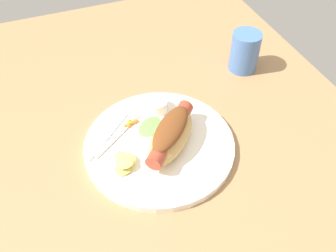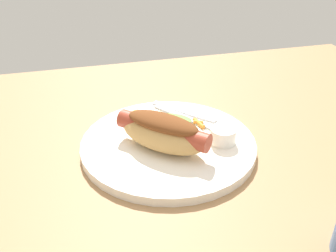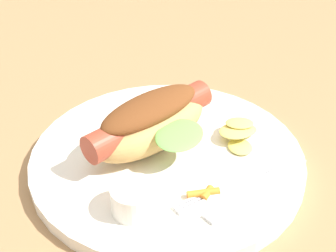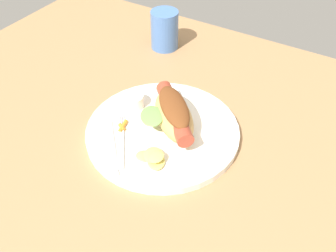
{
  "view_description": "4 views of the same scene",
  "coord_description": "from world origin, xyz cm",
  "px_view_note": "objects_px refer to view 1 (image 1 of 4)",
  "views": [
    {
      "loc": [
        -48.59,
        18.05,
        58.37
      ],
      "look_at": [
        -2.85,
        0.11,
        6.11
      ],
      "focal_mm": 39.02,
      "sensor_mm": 36.0,
      "label": 1
    },
    {
      "loc": [
        -17.25,
        -54.63,
        39.05
      ],
      "look_at": [
        -2.61,
        1.97,
        4.64
      ],
      "focal_mm": 41.95,
      "sensor_mm": 36.0,
      "label": 2
    },
    {
      "loc": [
        39.66,
        3.54,
        34.65
      ],
      "look_at": [
        -3.03,
        1.99,
        4.98
      ],
      "focal_mm": 50.6,
      "sensor_mm": 36.0,
      "label": 3
    },
    {
      "loc": [
        -31.97,
        48.74,
        53.48
      ],
      "look_at": [
        -4.41,
        2.89,
        3.94
      ],
      "focal_mm": 40.37,
      "sensor_mm": 36.0,
      "label": 4
    }
  ],
  "objects_px": {
    "plate": "(159,145)",
    "carrot_garnish": "(130,123)",
    "hot_dog": "(168,135)",
    "drinking_cup": "(245,51)",
    "fork": "(117,135)",
    "knife": "(107,136)",
    "sauce_ramekin": "(157,106)",
    "chips_pile": "(124,162)"
  },
  "relations": [
    {
      "from": "plate",
      "to": "carrot_garnish",
      "type": "relative_size",
      "value": 9.03
    },
    {
      "from": "hot_dog",
      "to": "drinking_cup",
      "type": "xyz_separation_m",
      "value": [
        0.19,
        -0.28,
        0.0
      ]
    },
    {
      "from": "fork",
      "to": "knife",
      "type": "distance_m",
      "value": 0.02
    },
    {
      "from": "fork",
      "to": "drinking_cup",
      "type": "height_order",
      "value": "drinking_cup"
    },
    {
      "from": "sauce_ramekin",
      "to": "knife",
      "type": "relative_size",
      "value": 0.31
    },
    {
      "from": "fork",
      "to": "knife",
      "type": "relative_size",
      "value": 0.88
    },
    {
      "from": "plate",
      "to": "hot_dog",
      "type": "relative_size",
      "value": 1.96
    },
    {
      "from": "plate",
      "to": "knife",
      "type": "height_order",
      "value": "knife"
    },
    {
      "from": "hot_dog",
      "to": "drinking_cup",
      "type": "distance_m",
      "value": 0.34
    },
    {
      "from": "fork",
      "to": "chips_pile",
      "type": "bearing_deg",
      "value": -131.13
    },
    {
      "from": "chips_pile",
      "to": "carrot_garnish",
      "type": "distance_m",
      "value": 0.11
    },
    {
      "from": "carrot_garnish",
      "to": "drinking_cup",
      "type": "relative_size",
      "value": 0.34
    },
    {
      "from": "knife",
      "to": "drinking_cup",
      "type": "relative_size",
      "value": 1.43
    },
    {
      "from": "knife",
      "to": "drinking_cup",
      "type": "height_order",
      "value": "drinking_cup"
    },
    {
      "from": "sauce_ramekin",
      "to": "knife",
      "type": "distance_m",
      "value": 0.13
    },
    {
      "from": "fork",
      "to": "drinking_cup",
      "type": "bearing_deg",
      "value": -16.48
    },
    {
      "from": "fork",
      "to": "chips_pile",
      "type": "xyz_separation_m",
      "value": [
        -0.08,
        0.01,
        0.01
      ]
    },
    {
      "from": "sauce_ramekin",
      "to": "chips_pile",
      "type": "distance_m",
      "value": 0.16
    },
    {
      "from": "knife",
      "to": "drinking_cup",
      "type": "xyz_separation_m",
      "value": [
        0.12,
        -0.39,
        0.03
      ]
    },
    {
      "from": "knife",
      "to": "chips_pile",
      "type": "bearing_deg",
      "value": -124.04
    },
    {
      "from": "sauce_ramekin",
      "to": "carrot_garnish",
      "type": "xyz_separation_m",
      "value": [
        -0.02,
        0.07,
        -0.01
      ]
    },
    {
      "from": "knife",
      "to": "carrot_garnish",
      "type": "xyz_separation_m",
      "value": [
        0.01,
        -0.06,
        0.0
      ]
    },
    {
      "from": "plate",
      "to": "chips_pile",
      "type": "bearing_deg",
      "value": 110.09
    },
    {
      "from": "sauce_ramekin",
      "to": "carrot_garnish",
      "type": "distance_m",
      "value": 0.07
    },
    {
      "from": "knife",
      "to": "hot_dog",
      "type": "bearing_deg",
      "value": -74.95
    },
    {
      "from": "sauce_ramekin",
      "to": "drinking_cup",
      "type": "xyz_separation_m",
      "value": [
        0.08,
        -0.26,
        0.02
      ]
    },
    {
      "from": "plate",
      "to": "carrot_garnish",
      "type": "distance_m",
      "value": 0.08
    },
    {
      "from": "plate",
      "to": "chips_pile",
      "type": "distance_m",
      "value": 0.09
    },
    {
      "from": "chips_pile",
      "to": "carrot_garnish",
      "type": "xyz_separation_m",
      "value": [
        0.1,
        -0.04,
        -0.01
      ]
    },
    {
      "from": "plate",
      "to": "chips_pile",
      "type": "height_order",
      "value": "chips_pile"
    },
    {
      "from": "sauce_ramekin",
      "to": "drinking_cup",
      "type": "relative_size",
      "value": 0.45
    },
    {
      "from": "carrot_garnish",
      "to": "drinking_cup",
      "type": "distance_m",
      "value": 0.35
    },
    {
      "from": "plate",
      "to": "fork",
      "type": "height_order",
      "value": "fork"
    },
    {
      "from": "knife",
      "to": "fork",
      "type": "bearing_deg",
      "value": -61.91
    },
    {
      "from": "sauce_ramekin",
      "to": "chips_pile",
      "type": "height_order",
      "value": "sauce_ramekin"
    },
    {
      "from": "knife",
      "to": "carrot_garnish",
      "type": "bearing_deg",
      "value": -28.68
    },
    {
      "from": "sauce_ramekin",
      "to": "fork",
      "type": "bearing_deg",
      "value": 112.29
    },
    {
      "from": "chips_pile",
      "to": "hot_dog",
      "type": "bearing_deg",
      "value": -80.48
    },
    {
      "from": "plate",
      "to": "knife",
      "type": "xyz_separation_m",
      "value": [
        0.06,
        0.1,
        0.01
      ]
    },
    {
      "from": "carrot_garnish",
      "to": "hot_dog",
      "type": "bearing_deg",
      "value": -146.89
    },
    {
      "from": "fork",
      "to": "knife",
      "type": "height_order",
      "value": "same"
    },
    {
      "from": "hot_dog",
      "to": "chips_pile",
      "type": "bearing_deg",
      "value": 144.09
    }
  ]
}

